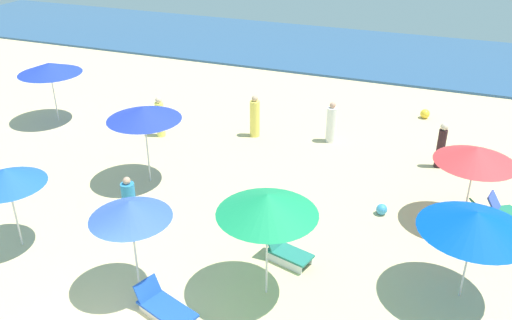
% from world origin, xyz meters
% --- Properties ---
extents(ocean, '(60.00, 10.32, 0.12)m').
position_xyz_m(ocean, '(0.00, 24.84, 0.06)').
color(ocean, '#2E5583').
rests_on(ocean, ground_plane).
extents(umbrella_0, '(2.21, 2.21, 2.39)m').
position_xyz_m(umbrella_0, '(6.41, 8.28, 2.16)').
color(umbrella_0, silver).
rests_on(umbrella_0, ground_plane).
extents(lounge_chair_0_0, '(1.50, 1.24, 0.71)m').
position_xyz_m(lounge_chair_0_0, '(7.18, 8.60, 0.28)').
color(lounge_chair_0_0, silver).
rests_on(lounge_chair_0_0, ground_plane).
extents(lounge_chair_0_1, '(1.45, 0.89, 0.77)m').
position_xyz_m(lounge_chair_0_1, '(7.62, 8.71, 0.29)').
color(lounge_chair_0_1, silver).
rests_on(lounge_chair_0_1, ground_plane).
extents(umbrella_2, '(2.49, 2.49, 2.34)m').
position_xyz_m(umbrella_2, '(6.50, 4.94, 2.10)').
color(umbrella_2, silver).
rests_on(umbrella_2, ground_plane).
extents(umbrella_3, '(2.49, 2.49, 2.46)m').
position_xyz_m(umbrella_3, '(-9.51, 10.11, 2.24)').
color(umbrella_3, silver).
rests_on(umbrella_3, ground_plane).
extents(umbrella_4, '(2.29, 2.29, 2.71)m').
position_xyz_m(umbrella_4, '(2.21, 3.38, 2.46)').
color(umbrella_4, silver).
rests_on(umbrella_4, ground_plane).
extents(lounge_chair_4_0, '(1.33, 0.87, 0.83)m').
position_xyz_m(lounge_chair_4_0, '(2.27, 4.70, 0.30)').
color(lounge_chair_4_0, silver).
rests_on(lounge_chair_4_0, ground_plane).
extents(umbrella_5, '(1.94, 1.94, 2.33)m').
position_xyz_m(umbrella_5, '(-4.58, 2.73, 2.10)').
color(umbrella_5, silver).
rests_on(umbrella_5, ground_plane).
extents(umbrella_6, '(1.88, 1.88, 2.46)m').
position_xyz_m(umbrella_6, '(-0.67, 2.38, 2.23)').
color(umbrella_6, silver).
rests_on(umbrella_6, ground_plane).
extents(lounge_chair_6_0, '(1.61, 1.08, 0.64)m').
position_xyz_m(lounge_chair_6_0, '(0.33, 1.84, 0.22)').
color(lounge_chair_6_0, silver).
rests_on(lounge_chair_6_0, ground_plane).
extents(umbrella_8, '(2.33, 2.33, 2.62)m').
position_xyz_m(umbrella_8, '(-3.24, 7.06, 2.40)').
color(umbrella_8, silver).
rests_on(umbrella_8, ground_plane).
extents(beachgoer_0, '(0.40, 0.40, 1.63)m').
position_xyz_m(beachgoer_0, '(5.45, 11.59, 0.80)').
color(beachgoer_0, '#321B1F').
rests_on(beachgoer_0, ground_plane).
extents(beachgoer_1, '(0.42, 0.42, 1.59)m').
position_xyz_m(beachgoer_1, '(-4.77, 10.34, 0.75)').
color(beachgoer_1, '#F9F46B').
rests_on(beachgoer_1, ground_plane).
extents(beachgoer_3, '(0.45, 0.45, 1.65)m').
position_xyz_m(beachgoer_3, '(-1.39, 11.68, 0.76)').
color(beachgoer_3, '#F9E05D').
rests_on(beachgoer_3, ground_plane).
extents(beachgoer_5, '(0.54, 0.54, 1.52)m').
position_xyz_m(beachgoer_5, '(-2.40, 4.69, 0.70)').
color(beachgoer_5, '#2C84BE').
rests_on(beachgoer_5, ground_plane).
extents(beachgoer_6, '(0.54, 0.54, 1.58)m').
position_xyz_m(beachgoer_6, '(1.47, 12.26, 0.72)').
color(beachgoer_6, white).
rests_on(beachgoer_6, ground_plane).
extents(beach_ball_0, '(0.39, 0.39, 0.39)m').
position_xyz_m(beach_ball_0, '(4.56, 15.94, 0.19)').
color(beach_ball_0, yellow).
rests_on(beach_ball_0, ground_plane).
extents(beach_ball_1, '(0.33, 0.33, 0.33)m').
position_xyz_m(beach_ball_1, '(4.16, 7.83, 0.17)').
color(beach_ball_1, '#3C9ACE').
rests_on(beach_ball_1, ground_plane).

